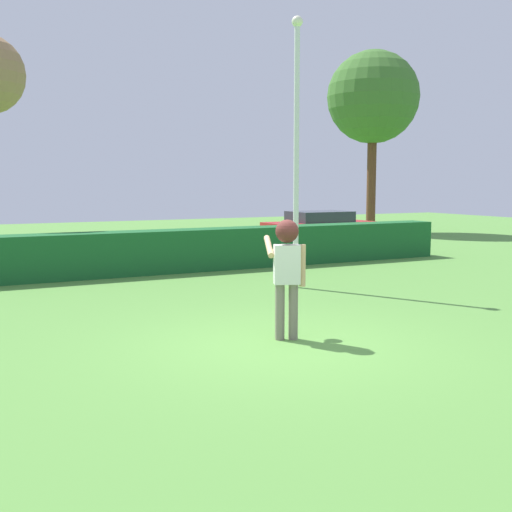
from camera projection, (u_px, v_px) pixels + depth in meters
ground_plane at (282, 345)px, 9.12m from camera, size 60.00×60.00×0.00m
person at (287, 263)px, 9.31m from camera, size 0.53×0.82×1.79m
frisbee at (279, 250)px, 9.74m from camera, size 0.25×0.25×0.03m
lamppost at (296, 140)px, 13.73m from camera, size 0.24×0.24×5.85m
hedge_row at (130, 253)px, 15.99m from camera, size 19.09×0.90×1.10m
parked_car_red at (320, 226)px, 23.83m from camera, size 4.20×1.81×1.25m
oak_tree at (373, 98)px, 29.16m from camera, size 4.24×4.24×8.36m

